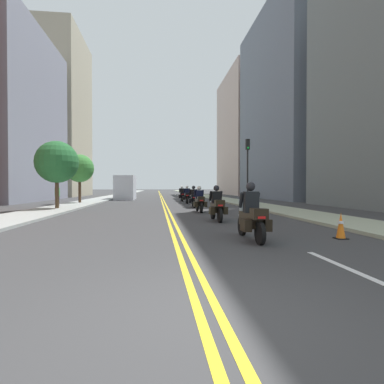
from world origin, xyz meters
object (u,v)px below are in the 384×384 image
Objects in this scene: motorcycle_1 at (217,206)px; motorcycle_4 at (187,196)px; pedestrian_0 at (57,196)px; traffic_cone_0 at (341,226)px; street_tree_0 at (57,162)px; motorcycle_2 at (199,201)px; traffic_light_near at (248,161)px; street_tree_1 at (80,169)px; motorcycle_5 at (182,195)px; parked_truck at (126,189)px; motorcycle_3 at (194,198)px; motorcycle_0 at (252,217)px.

motorcycle_1 is 14.33m from motorcycle_4.
traffic_cone_0 is at bearing -134.83° from pedestrian_0.
motorcycle_1 is at bearing -39.49° from street_tree_0.
motorcycle_2 is (-0.12, 4.75, 0.00)m from motorcycle_1.
motorcycle_1 reaches higher than motorcycle_2.
traffic_light_near is at bearing 45.27° from motorcycle_2.
street_tree_0 is at bearing 139.41° from motorcycle_1.
motorcycle_4 is at bearing -3.22° from street_tree_1.
pedestrian_0 is at bearing -141.31° from motorcycle_5.
motorcycle_3 is at bearing -67.42° from parked_truck.
traffic_cone_0 is 0.15× the size of traffic_light_near.
traffic_light_near reaches higher than motorcycle_2.
street_tree_0 is 0.69× the size of parked_truck.
motorcycle_2 is at bearing -88.18° from motorcycle_4.
street_tree_1 is (-9.43, 14.87, 2.48)m from motorcycle_1.
pedestrian_0 reaches higher than motorcycle_5.
motorcycle_5 is 0.33× the size of parked_truck.
motorcycle_2 is at bearing -16.92° from street_tree_0.
traffic_light_near reaches higher than motorcycle_4.
traffic_light_near is at bearing -22.49° from street_tree_1.
motorcycle_0 is at bearing -87.09° from motorcycle_3.
street_tree_1 is at bearing 121.30° from motorcycle_1.
motorcycle_2 is 9.58m from motorcycle_4.
motorcycle_1 is 17.78m from street_tree_1.
street_tree_1 is (-13.60, 5.63, -0.35)m from traffic_light_near.
parked_truck is (-6.25, 19.80, 0.63)m from motorcycle_2.
motorcycle_3 is 1.00× the size of motorcycle_4.
traffic_cone_0 is at bearing -1.66° from motorcycle_0.
traffic_cone_0 is 23.42m from street_tree_1.
motorcycle_1 is 5.67m from traffic_cone_0.
motorcycle_3 is at bearing 88.56° from motorcycle_1.
street_tree_1 is (-9.51, 0.53, 2.47)m from motorcycle_4.
traffic_light_near is (4.11, 0.12, 2.82)m from motorcycle_3.
traffic_light_near is 0.79× the size of parked_truck.
pedestrian_0 is 5.05m from street_tree_1.
motorcycle_0 is at bearing -90.26° from motorcycle_2.
traffic_cone_0 is at bearing -75.10° from motorcycle_2.
motorcycle_0 is 30.21m from parked_truck.
motorcycle_4 is (0.19, 9.58, 0.01)m from motorcycle_2.
motorcycle_2 is 2.78× the size of traffic_cone_0.
motorcycle_4 is (0.07, 14.33, 0.01)m from motorcycle_1.
street_tree_1 reaches higher than motorcycle_0.
motorcycle_5 reaches higher than motorcycle_3.
motorcycle_5 is 0.50× the size of street_tree_1.
pedestrian_0 is 14.62m from parked_truck.
motorcycle_0 is at bearing -90.18° from motorcycle_5.
traffic_cone_0 is (2.65, -0.02, -0.28)m from motorcycle_0.
motorcycle_2 is at bearing -114.02° from pedestrian_0.
motorcycle_3 is 9.31m from motorcycle_5.
motorcycle_3 is 0.45× the size of traffic_light_near.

